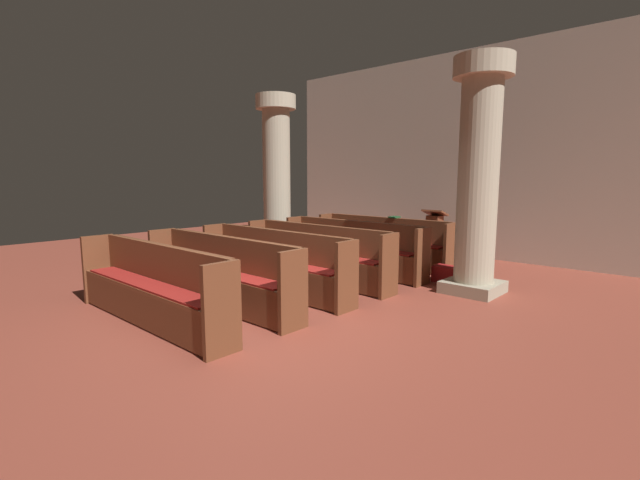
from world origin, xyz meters
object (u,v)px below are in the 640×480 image
Objects in this scene: hymn_book at (394,217)px; kneeler_box_red at (446,274)px; pew_row_0 at (382,240)px; pew_row_1 at (352,246)px; pillar_far_side at (277,174)px; lectern at (434,238)px; pillar_aisle_side at (478,174)px; pew_row_4 at (219,270)px; pew_row_2 at (316,252)px; pew_row_5 at (151,283)px; pew_row_3 at (273,260)px.

hymn_book is 1.88m from kneeler_box_red.
pew_row_1 is (0.00, -0.99, 0.00)m from pew_row_0.
pillar_far_side is 8.86× the size of kneeler_box_red.
pew_row_1 is 2.62m from pillar_far_side.
pillar_far_side is 3.25× the size of lectern.
pillar_aisle_side is 1.00× the size of pillar_far_side.
lectern is at bearing 84.88° from pew_row_4.
pew_row_4 is (0.00, -1.98, 0.00)m from pew_row_2.
pew_row_0 is at bearing 90.00° from pew_row_5.
pew_row_2 is at bearing -90.00° from pew_row_0.
pew_row_2 is 2.96m from pew_row_5.
pew_row_3 is 0.86× the size of pillar_aisle_side.
pew_row_4 is 0.99m from pew_row_5.
pillar_far_side is at bearing 118.63° from pew_row_5.
pillar_far_side reaches higher than kneeler_box_red.
pillar_aisle_side is at bearing -0.95° from pillar_far_side.
pew_row_2 is at bearing -90.00° from pew_row_1.
pew_row_1 is at bearing -164.59° from kneeler_box_red.
pillar_far_side is 2.75m from hymn_book.
pew_row_2 is at bearing 90.00° from pew_row_4.
kneeler_box_red is (1.67, 4.41, -0.37)m from pew_row_5.
kneeler_box_red is (-0.63, 0.36, -1.69)m from pillar_aisle_side.
pew_row_4 is at bearing -92.14° from hymn_book.
lectern is (2.73, 2.10, -1.38)m from pillar_far_side.
pew_row_4 is 4.06m from pillar_aisle_side.
hymn_book is at bearing 87.19° from pew_row_3.
pew_row_5 is at bearing -90.00° from pew_row_4.
pillar_aisle_side is at bearing 53.08° from pew_row_4.
pew_row_3 is 7.66× the size of kneeler_box_red.
pew_row_4 is at bearing -90.00° from pew_row_1.
pew_row_5 is at bearing -90.00° from pew_row_3.
pew_row_4 is 4.17m from hymn_book.
pew_row_3 and pew_row_5 have the same top height.
kneeler_box_red is at bearing 69.22° from pew_row_5.
pew_row_4 is at bearing -95.12° from lectern.
pew_row_5 is (0.00, -3.95, 0.00)m from pew_row_1.
kneeler_box_red is (1.67, 2.44, -0.37)m from pew_row_3.
pew_row_1 is at bearing -101.63° from lectern.
pillar_aisle_side is at bearing 60.38° from pew_row_5.
pew_row_5 is 0.86× the size of pillar_aisle_side.
pillar_aisle_side reaches higher than pew_row_5.
pillar_aisle_side reaches higher than pew_row_2.
pew_row_1 is 1.00× the size of pew_row_2.
pew_row_4 is at bearing -116.06° from kneeler_box_red.
pew_row_2 is at bearing -98.17° from lectern.
pew_row_2 is at bearing -27.39° from pillar_far_side.
pew_row_1 is 14.08× the size of hymn_book.
hymn_book is at bearing -105.91° from lectern.
pillar_far_side reaches higher than pew_row_1.
pew_row_0 is 1.00× the size of pew_row_2.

